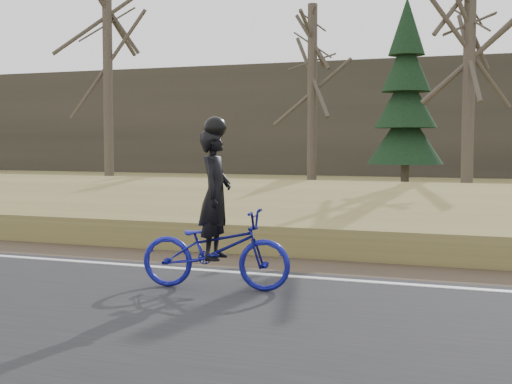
% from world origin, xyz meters
% --- Properties ---
extents(ground, '(120.00, 120.00, 0.00)m').
position_xyz_m(ground, '(0.00, 0.00, 0.00)').
color(ground, olive).
rests_on(ground, ground).
extents(road, '(120.00, 6.00, 0.06)m').
position_xyz_m(road, '(0.00, -2.50, 0.03)').
color(road, black).
rests_on(road, ground).
extents(edge_line, '(120.00, 0.12, 0.01)m').
position_xyz_m(edge_line, '(0.00, 0.20, 0.07)').
color(edge_line, silver).
rests_on(edge_line, road).
extents(shoulder, '(120.00, 1.60, 0.04)m').
position_xyz_m(shoulder, '(0.00, 1.20, 0.02)').
color(shoulder, '#473A2B').
rests_on(shoulder, ground).
extents(embankment, '(120.00, 5.00, 0.44)m').
position_xyz_m(embankment, '(0.00, 4.20, 0.22)').
color(embankment, olive).
rests_on(embankment, ground).
extents(ballast, '(120.00, 3.00, 0.45)m').
position_xyz_m(ballast, '(0.00, 8.00, 0.23)').
color(ballast, slate).
rests_on(ballast, ground).
extents(railroad, '(120.00, 2.40, 0.29)m').
position_xyz_m(railroad, '(0.00, 8.00, 0.53)').
color(railroad, black).
rests_on(railroad, ballast).
extents(treeline_backdrop, '(120.00, 4.00, 6.00)m').
position_xyz_m(treeline_backdrop, '(0.00, 30.00, 3.00)').
color(treeline_backdrop, '#383328').
rests_on(treeline_backdrop, ground).
extents(cyclist, '(1.83, 0.85, 1.99)m').
position_xyz_m(cyclist, '(-2.49, -0.82, 0.68)').
color(cyclist, navy).
rests_on(cyclist, road).
extents(bare_tree_far_left, '(0.36, 0.36, 8.49)m').
position_xyz_m(bare_tree_far_left, '(-13.43, 14.15, 4.24)').
color(bare_tree_far_left, brown).
rests_on(bare_tree_far_left, ground).
extents(bare_tree_left, '(0.36, 0.36, 6.88)m').
position_xyz_m(bare_tree_left, '(-6.71, 17.50, 3.44)').
color(bare_tree_left, brown).
rests_on(bare_tree_left, ground).
extents(bare_tree_near_left, '(0.36, 0.36, 7.77)m').
position_xyz_m(bare_tree_near_left, '(-0.78, 13.41, 3.89)').
color(bare_tree_near_left, brown).
rests_on(bare_tree_near_left, ground).
extents(conifer, '(2.60, 2.60, 6.70)m').
position_xyz_m(conifer, '(-3.08, 16.52, 3.17)').
color(conifer, brown).
rests_on(conifer, ground).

